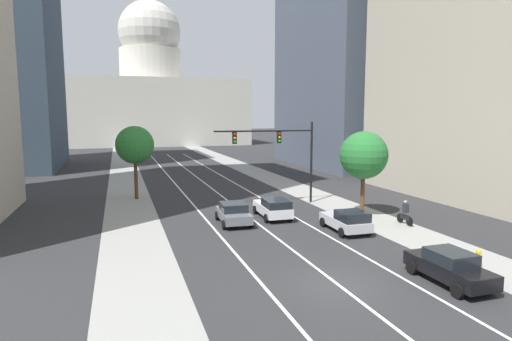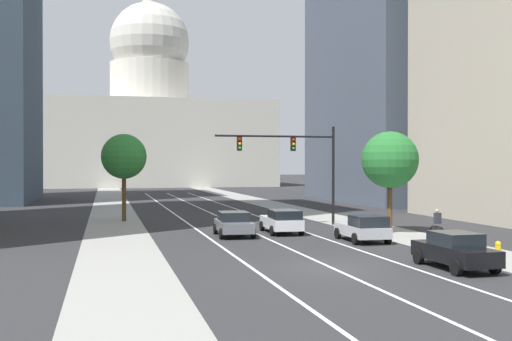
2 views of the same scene
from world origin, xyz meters
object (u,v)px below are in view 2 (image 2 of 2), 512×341
(capitol_building, at_px, (150,125))
(cyclist, at_px, (437,224))
(car_white, at_px, (282,221))
(street_tree_near_right, at_px, (390,160))
(car_silver, at_px, (364,228))
(fire_hydrant, at_px, (498,251))
(car_gray, at_px, (234,223))
(traffic_signal_mast, at_px, (297,156))
(car_black, at_px, (455,250))
(street_tree_mid_left, at_px, (124,157))

(capitol_building, height_order, cyclist, capitol_building)
(car_white, xyz_separation_m, street_tree_near_right, (6.73, -1.32, 3.82))
(car_silver, bearing_deg, fire_hydrant, -157.40)
(car_gray, bearing_deg, car_white, -75.16)
(car_white, relative_size, car_silver, 1.08)
(car_white, relative_size, street_tree_near_right, 0.69)
(capitol_building, distance_m, car_gray, 94.10)
(capitol_building, xyz_separation_m, street_tree_near_right, (8.34, -93.94, -8.15))
(car_white, relative_size, traffic_signal_mast, 0.51)
(car_white, height_order, fire_hydrant, car_white)
(car_white, xyz_separation_m, car_black, (3.26, -14.20, -0.02))
(traffic_signal_mast, bearing_deg, capitol_building, 92.66)
(cyclist, bearing_deg, car_silver, 95.05)
(fire_hydrant, relative_size, street_tree_near_right, 0.14)
(car_gray, distance_m, fire_hydrant, 15.48)
(capitol_building, distance_m, car_white, 93.41)
(car_black, distance_m, street_tree_near_right, 13.89)
(car_gray, height_order, car_silver, car_silver)
(cyclist, height_order, street_tree_near_right, street_tree_near_right)
(street_tree_near_right, bearing_deg, traffic_signal_mast, 126.01)
(car_silver, xyz_separation_m, traffic_signal_mast, (-0.79, 9.64, 4.20))
(car_silver, height_order, traffic_signal_mast, traffic_signal_mast)
(street_tree_mid_left, relative_size, street_tree_near_right, 1.04)
(cyclist, bearing_deg, street_tree_near_right, 22.34)
(car_gray, relative_size, fire_hydrant, 4.55)
(capitol_building, xyz_separation_m, car_black, (4.88, -106.83, -11.98))
(car_gray, bearing_deg, capitol_building, 1.85)
(car_black, xyz_separation_m, street_tree_near_right, (3.46, 12.89, 3.84))
(car_black, relative_size, traffic_signal_mast, 0.49)
(car_silver, distance_m, cyclist, 4.89)
(street_tree_near_right, bearing_deg, car_black, -105.05)
(cyclist, bearing_deg, car_gray, 70.42)
(fire_hydrant, bearing_deg, car_black, -156.74)
(car_white, bearing_deg, traffic_signal_mast, -26.19)
(capitol_building, height_order, street_tree_mid_left, capitol_building)
(capitol_building, distance_m, street_tree_mid_left, 82.45)
(capitol_building, relative_size, cyclist, 28.38)
(car_silver, bearing_deg, car_gray, 57.66)
(cyclist, bearing_deg, car_black, 152.65)
(car_silver, relative_size, street_tree_mid_left, 0.61)
(car_gray, relative_size, street_tree_mid_left, 0.62)
(car_gray, xyz_separation_m, street_tree_near_right, (9.97, -0.63, 3.85))
(fire_hydrant, bearing_deg, cyclist, 77.17)
(cyclist, bearing_deg, car_white, 59.86)
(cyclist, relative_size, street_tree_mid_left, 0.26)
(car_white, distance_m, street_tree_mid_left, 14.98)
(capitol_building, relative_size, street_tree_mid_left, 7.30)
(capitol_building, bearing_deg, traffic_signal_mast, -87.34)
(car_gray, xyz_separation_m, car_white, (3.24, 0.69, 0.03))
(car_silver, relative_size, traffic_signal_mast, 0.47)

